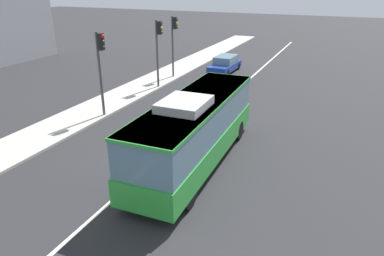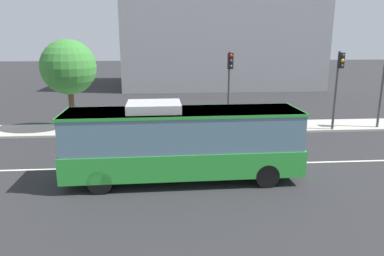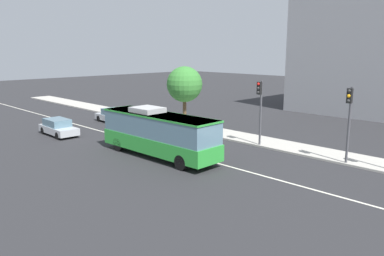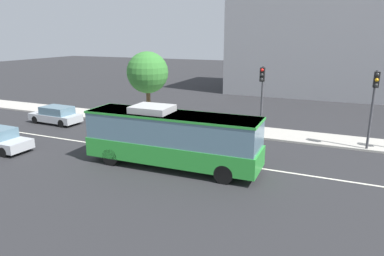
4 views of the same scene
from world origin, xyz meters
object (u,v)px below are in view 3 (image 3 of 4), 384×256
Objects in this scene: transit_bus at (158,132)px; traffic_light_mid_block at (260,102)px; sedan_silver_ahead at (58,127)px; sedan_silver at (113,116)px; street_tree_kerbside_left at (184,84)px; traffic_light_near_corner at (349,112)px.

transit_bus is 8.39m from traffic_light_mid_block.
transit_bus is 11.98m from sedan_silver_ahead.
traffic_light_mid_block is at bearing 64.91° from transit_bus.
sedan_silver_ahead is at bearing 106.58° from sedan_silver.
street_tree_kerbside_left is at bearing 66.81° from sedan_silver_ahead.
street_tree_kerbside_left reaches higher than sedan_silver_ahead.
street_tree_kerbside_left is at bearing 125.76° from transit_bus.
traffic_light_near_corner and traffic_light_mid_block have the same top height.
transit_bus is 1.93× the size of traffic_light_near_corner.
sedan_silver is 1.01× the size of sedan_silver_ahead.
transit_bus is 2.22× the size of sedan_silver_ahead.
traffic_light_mid_block is at bearing -9.04° from street_tree_kerbside_left.
street_tree_kerbside_left reaches higher than sedan_silver.
traffic_light_near_corner reaches higher than sedan_silver_ahead.
traffic_light_near_corner is 7.01m from traffic_light_mid_block.
traffic_light_near_corner reaches higher than sedan_silver.
transit_bus is 1.93× the size of traffic_light_mid_block.
sedan_silver is at bearing 158.28° from transit_bus.
sedan_silver_ahead is 0.76× the size of street_tree_kerbside_left.
sedan_silver_ahead is 18.00m from traffic_light_mid_block.
traffic_light_near_corner is at bearing 34.74° from transit_bus.
transit_bus is at bearing 9.99° from sedan_silver_ahead.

